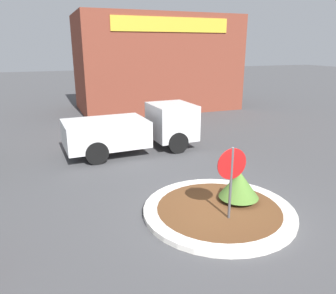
{
  "coord_description": "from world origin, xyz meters",
  "views": [
    {
      "loc": [
        -4.39,
        -7.23,
        4.53
      ],
      "look_at": [
        -0.39,
        2.93,
        1.16
      ],
      "focal_mm": 35.0,
      "sensor_mm": 36.0,
      "label": 1
    }
  ],
  "objects": [
    {
      "name": "ground_plane",
      "position": [
        0.0,
        0.0,
        0.0
      ],
      "size": [
        120.0,
        120.0,
        0.0
      ],
      "primitive_type": "plane",
      "color": "#474749"
    },
    {
      "name": "traffic_island",
      "position": [
        0.0,
        0.0,
        0.07
      ],
      "size": [
        4.27,
        4.27,
        0.15
      ],
      "color": "silver",
      "rests_on": "ground_plane"
    },
    {
      "name": "stop_sign",
      "position": [
        -0.02,
        -0.57,
        1.47
      ],
      "size": [
        0.83,
        0.07,
        2.11
      ],
      "color": "#4C4C51",
      "rests_on": "ground_plane"
    },
    {
      "name": "island_shrub",
      "position": [
        0.78,
        0.2,
        0.67
      ],
      "size": [
        1.17,
        1.17,
        0.92
      ],
      "color": "brown",
      "rests_on": "traffic_island"
    },
    {
      "name": "utility_truck",
      "position": [
        -0.6,
        6.43,
        1.04
      ],
      "size": [
        5.85,
        2.53,
        2.0
      ],
      "rotation": [
        0.0,
        0.0,
        0.04
      ],
      "color": "silver",
      "rests_on": "ground_plane"
    },
    {
      "name": "storefront_building",
      "position": [
        3.96,
        16.3,
        3.33
      ],
      "size": [
        11.35,
        6.07,
        6.66
      ],
      "color": "brown",
      "rests_on": "ground_plane"
    }
  ]
}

